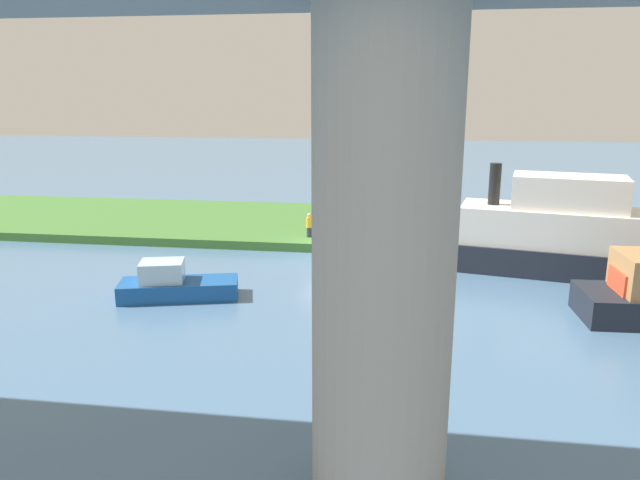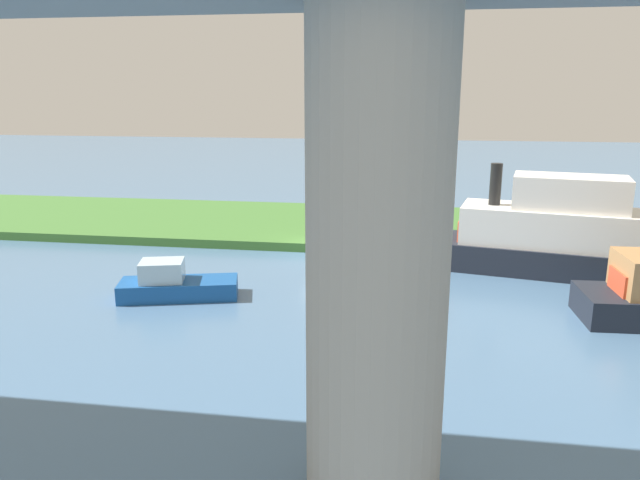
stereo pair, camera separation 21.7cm
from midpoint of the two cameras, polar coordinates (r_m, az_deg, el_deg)
The scene contains 7 objects.
ground_plane at distance 32.58m, azimuth 0.64°, elevation -1.28°, with size 160.00×160.00×0.00m, color #4C7093.
grassy_bank at distance 38.30m, azimuth 1.92°, elevation 1.42°, with size 80.00×12.00×0.50m, color #427533.
bridge_pylon at distance 11.98m, azimuth 6.00°, elevation -2.94°, with size 2.86×2.86×10.21m, color #9E998E.
person_on_bank at distance 33.99m, azimuth -0.76°, elevation 1.45°, with size 0.50×0.50×1.39m.
mooring_post at distance 33.55m, azimuth 16.72°, elevation 0.09°, with size 0.20×0.20×0.72m, color brown.
riverboat_paddlewheel at distance 26.25m, azimuth -13.43°, elevation -4.13°, with size 5.21×2.95×1.64m.
motorboat_red at distance 30.89m, azimuth 20.70°, elevation 0.63°, with size 10.62×5.32×5.19m.
Camera 2 is at (-4.56, 31.10, 8.58)m, focal length 33.60 mm.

